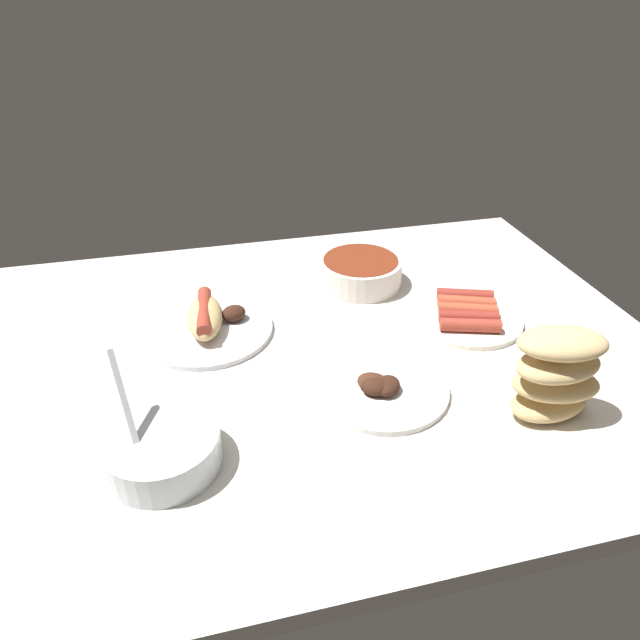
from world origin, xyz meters
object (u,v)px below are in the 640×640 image
Objects in this scene: plate_hotdog_assembled at (207,323)px; bowl_coleslaw at (162,448)px; bread_stack at (556,374)px; bowl_chili at (360,271)px; plate_sausages at (467,314)px; plate_grilled_meat at (381,387)px.

bowl_coleslaw is (7.98, 30.37, 1.01)cm from plate_hotdog_assembled.
bread_stack is at bearing 144.12° from plate_hotdog_assembled.
bread_stack is (-46.34, 33.52, 5.37)cm from plate_hotdog_assembled.
plate_sausages is (-14.93, 17.78, -1.79)cm from bowl_chili.
bread_stack is at bearing 89.86° from plate_sausages.
plate_grilled_meat is 33.68cm from plate_hotdog_assembled.
plate_hotdog_assembled is 1.16× the size of plate_sausages.
plate_grilled_meat is 1.01× the size of plate_sausages.
bread_stack is (-14.87, 44.01, 4.20)cm from bowl_chili.
bread_stack is (-21.81, 10.46, 6.33)cm from plate_grilled_meat.
plate_grilled_meat is 34.33cm from bowl_chili.
bowl_coleslaw is at bearing 22.99° from plate_sausages.
plate_hotdog_assembled is (24.53, -23.07, 0.96)cm from plate_grilled_meat.
bread_stack reaches higher than plate_grilled_meat.
bread_stack reaches higher than plate_sausages.
plate_hotdog_assembled is at bearing -43.24° from plate_grilled_meat.
bowl_chili is 46.64cm from bread_stack.
plate_grilled_meat is 1.23× the size of bowl_chili.
bowl_chili is at bearing -101.70° from plate_grilled_meat.
bowl_chili is 1.16× the size of bread_stack.
bowl_coleslaw is (39.45, 40.86, -0.16)cm from bowl_chili.
plate_sausages is at bearing -144.22° from plate_grilled_meat.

